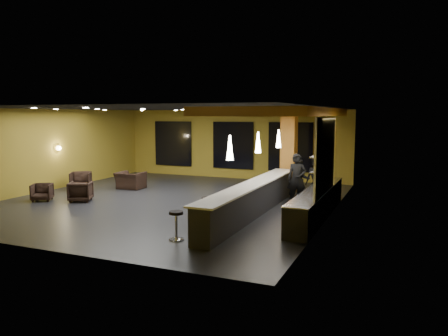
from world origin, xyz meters
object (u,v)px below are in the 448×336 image
at_px(pendant_2, 279,139).
at_px(armchair_a, 42,192).
at_px(prep_counter, 317,204).
at_px(bar_stool_0, 176,222).
at_px(staff_b, 300,180).
at_px(armchair_b, 81,191).
at_px(column, 289,151).
at_px(bar_stool_2, 230,199).
at_px(bar_counter, 253,200).
at_px(armchair_c, 81,181).
at_px(pendant_0, 230,148).
at_px(staff_c, 317,178).
at_px(pendant_1, 258,142).
at_px(staff_a, 297,179).
at_px(bar_stool_4, 262,184).
at_px(bar_stool_1, 208,207).
at_px(armchair_d, 131,180).
at_px(bar_stool_3, 249,191).

bearing_deg(pendant_2, armchair_a, -154.51).
relative_size(prep_counter, bar_stool_0, 7.78).
distance_m(staff_b, armchair_b, 8.35).
relative_size(column, bar_stool_2, 4.81).
distance_m(bar_counter, armchair_c, 8.66).
bearing_deg(pendant_0, staff_c, 75.35).
bearing_deg(pendant_1, staff_a, 62.55).
relative_size(pendant_0, staff_c, 0.41).
distance_m(armchair_c, bar_stool_4, 7.92).
relative_size(prep_counter, bar_stool_1, 7.23).
bearing_deg(bar_stool_2, column, 79.73).
bearing_deg(bar_counter, pendant_1, 90.00).
bearing_deg(pendant_1, column, 90.00).
distance_m(prep_counter, pendant_1, 2.77).
distance_m(bar_counter, staff_a, 2.47).
relative_size(armchair_b, armchair_d, 0.72).
xyz_separation_m(column, armchair_d, (-6.65, -1.90, -1.38)).
xyz_separation_m(staff_c, bar_stool_2, (-2.24, -3.35, -0.39)).
distance_m(pendant_0, armchair_c, 9.46).
bearing_deg(armchair_b, armchair_d, -118.83).
bearing_deg(staff_c, armchair_a, -144.93).
xyz_separation_m(prep_counter, bar_stool_2, (-2.82, -0.43, 0.04)).
bearing_deg(armchair_b, staff_c, 178.23).
bearing_deg(bar_stool_1, staff_c, 66.77).
relative_size(column, bar_stool_3, 4.53).
relative_size(bar_counter, staff_c, 4.69).
height_order(prep_counter, bar_stool_2, prep_counter).
height_order(pendant_1, bar_stool_4, pendant_1).
relative_size(bar_counter, armchair_b, 9.73).
bearing_deg(staff_b, armchair_a, -170.71).
bearing_deg(staff_b, pendant_1, -122.86).
distance_m(prep_counter, column, 4.75).
xyz_separation_m(pendant_0, armchair_a, (-8.17, 1.11, -2.02)).
xyz_separation_m(prep_counter, bar_stool_4, (-2.79, 2.93, 0.03)).
height_order(pendant_1, bar_stool_0, pendant_1).
height_order(pendant_2, bar_stool_2, pendant_2).
distance_m(armchair_a, bar_stool_3, 7.88).
height_order(bar_counter, pendant_1, pendant_1).
distance_m(armchair_d, bar_stool_2, 6.39).
bearing_deg(armchair_b, column, -170.34).
relative_size(staff_c, bar_stool_2, 2.34).
distance_m(pendant_1, staff_a, 2.44).
xyz_separation_m(pendant_1, staff_b, (0.85, 2.52, -1.55)).
height_order(bar_counter, armchair_b, bar_counter).
height_order(staff_a, bar_stool_1, staff_a).
bearing_deg(prep_counter, bar_stool_3, 157.17).
distance_m(armchair_a, bar_stool_0, 7.74).
distance_m(staff_a, bar_stool_4, 2.12).
bearing_deg(staff_c, bar_stool_4, -169.44).
bearing_deg(bar_stool_1, staff_a, 66.82).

